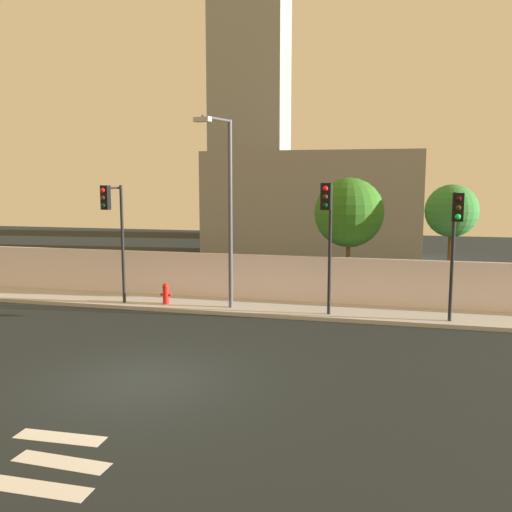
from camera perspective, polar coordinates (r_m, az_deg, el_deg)
The scene contains 13 objects.
ground_plane at distance 14.66m, azimuth -11.44°, elevation -12.21°, with size 80.00×80.00×0.00m, color black.
sidewalk at distance 22.02m, azimuth -2.28°, elevation -5.10°, with size 36.00×2.40×0.15m, color #B2B2B2.
perimeter_wall at distance 23.05m, azimuth -1.41°, elevation -2.05°, with size 36.00×0.18×1.80m, color silver.
crosswalk_marking at distance 11.13m, azimuth -22.49°, elevation -19.31°, with size 3.43×3.02×0.01m.
traffic_light_left at distance 22.15m, azimuth -14.16°, elevation 3.68°, with size 0.45×1.10×4.59m.
traffic_light_center at distance 19.50m, azimuth 19.42°, elevation 2.59°, with size 0.34×1.39×4.39m.
traffic_light_right at distance 19.64m, azimuth 7.22°, elevation 3.58°, with size 0.35×1.21×4.69m.
street_lamp_curbside at distance 20.83m, azimuth -2.98°, elevation 5.77°, with size 0.85×1.99×6.95m.
fire_hydrant at distance 22.36m, azimuth -9.06°, elevation -3.66°, with size 0.44×0.26×0.81m.
roadside_tree_leftmost at distance 23.07m, azimuth 9.33°, elevation 4.31°, with size 2.79×2.79×5.03m.
roadside_tree_midleft at distance 23.09m, azimuth 19.08°, elevation 4.26°, with size 2.03×2.03×4.77m.
low_building_distant at distance 36.31m, azimuth 5.82°, elevation 5.09°, with size 13.22×6.00×6.65m, color gray.
tower_on_skyline at distance 50.64m, azimuth -0.59°, elevation 20.01°, with size 6.15×5.00×31.49m, color gray.
Camera 1 is at (6.00, -12.42, 4.95)m, focal length 39.78 mm.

